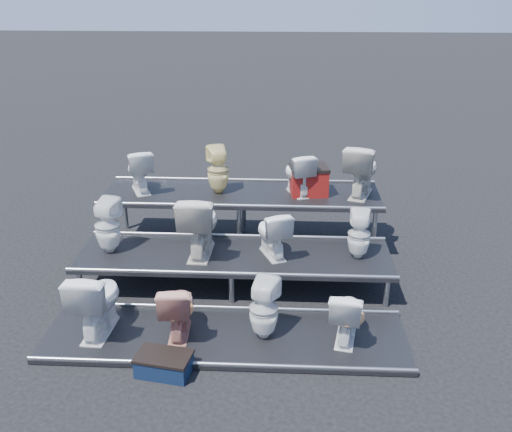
{
  "coord_description": "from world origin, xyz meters",
  "views": [
    {
      "loc": [
        0.65,
        -6.86,
        3.9
      ],
      "look_at": [
        0.29,
        0.1,
        0.98
      ],
      "focal_mm": 40.0,
      "sensor_mm": 36.0,
      "label": 1
    }
  ],
  "objects_px": {
    "toilet_7": "(359,234)",
    "red_crate": "(309,182)",
    "toilet_5": "(199,224)",
    "toilet_8": "(139,170)",
    "toilet_10": "(298,174)",
    "toilet_4": "(108,226)",
    "toilet_2": "(264,309)",
    "toilet_3": "(346,314)",
    "toilet_9": "(218,170)",
    "toilet_1": "(178,308)",
    "toilet_0": "(96,300)",
    "toilet_6": "(272,233)",
    "toilet_11": "(362,170)",
    "step_stool": "(164,365)"
  },
  "relations": [
    {
      "from": "toilet_5",
      "to": "toilet_3",
      "type": "bearing_deg",
      "value": 146.61
    },
    {
      "from": "toilet_7",
      "to": "toilet_10",
      "type": "height_order",
      "value": "toilet_10"
    },
    {
      "from": "toilet_0",
      "to": "toilet_1",
      "type": "xyz_separation_m",
      "value": [
        0.94,
        0.0,
        -0.07
      ]
    },
    {
      "from": "toilet_4",
      "to": "toilet_7",
      "type": "xyz_separation_m",
      "value": [
        3.35,
        0.0,
        -0.05
      ]
    },
    {
      "from": "toilet_3",
      "to": "toilet_9",
      "type": "distance_m",
      "value": 3.24
    },
    {
      "from": "toilet_7",
      "to": "step_stool",
      "type": "height_order",
      "value": "toilet_7"
    },
    {
      "from": "toilet_2",
      "to": "toilet_9",
      "type": "bearing_deg",
      "value": -54.53
    },
    {
      "from": "toilet_0",
      "to": "toilet_11",
      "type": "height_order",
      "value": "toilet_11"
    },
    {
      "from": "toilet_7",
      "to": "red_crate",
      "type": "distance_m",
      "value": 1.47
    },
    {
      "from": "toilet_5",
      "to": "toilet_10",
      "type": "height_order",
      "value": "toilet_10"
    },
    {
      "from": "toilet_11",
      "to": "step_stool",
      "type": "bearing_deg",
      "value": 72.41
    },
    {
      "from": "toilet_0",
      "to": "toilet_3",
      "type": "height_order",
      "value": "toilet_0"
    },
    {
      "from": "toilet_3",
      "to": "toilet_6",
      "type": "relative_size",
      "value": 1.01
    },
    {
      "from": "toilet_3",
      "to": "toilet_10",
      "type": "relative_size",
      "value": 1.02
    },
    {
      "from": "toilet_2",
      "to": "toilet_8",
      "type": "relative_size",
      "value": 1.1
    },
    {
      "from": "toilet_1",
      "to": "toilet_2",
      "type": "bearing_deg",
      "value": 177.39
    },
    {
      "from": "toilet_1",
      "to": "toilet_3",
      "type": "bearing_deg",
      "value": 177.39
    },
    {
      "from": "toilet_4",
      "to": "toilet_9",
      "type": "distance_m",
      "value": 1.91
    },
    {
      "from": "toilet_7",
      "to": "toilet_10",
      "type": "xyz_separation_m",
      "value": [
        -0.79,
        1.3,
        0.39
      ]
    },
    {
      "from": "toilet_2",
      "to": "toilet_11",
      "type": "xyz_separation_m",
      "value": [
        1.35,
        2.6,
        0.83
      ]
    },
    {
      "from": "toilet_1",
      "to": "toilet_9",
      "type": "relative_size",
      "value": 0.95
    },
    {
      "from": "toilet_4",
      "to": "red_crate",
      "type": "distance_m",
      "value": 3.02
    },
    {
      "from": "toilet_7",
      "to": "toilet_4",
      "type": "bearing_deg",
      "value": 6.88
    },
    {
      "from": "toilet_6",
      "to": "toilet_7",
      "type": "relative_size",
      "value": 0.98
    },
    {
      "from": "toilet_5",
      "to": "toilet_9",
      "type": "height_order",
      "value": "toilet_9"
    },
    {
      "from": "toilet_5",
      "to": "toilet_9",
      "type": "relative_size",
      "value": 1.2
    },
    {
      "from": "toilet_2",
      "to": "toilet_4",
      "type": "bearing_deg",
      "value": -12.83
    },
    {
      "from": "toilet_0",
      "to": "toilet_9",
      "type": "height_order",
      "value": "toilet_9"
    },
    {
      "from": "toilet_10",
      "to": "toilet_7",
      "type": "bearing_deg",
      "value": 99.78
    },
    {
      "from": "toilet_0",
      "to": "toilet_1",
      "type": "bearing_deg",
      "value": -176.83
    },
    {
      "from": "toilet_8",
      "to": "step_stool",
      "type": "relative_size",
      "value": 1.19
    },
    {
      "from": "red_crate",
      "to": "step_stool",
      "type": "height_order",
      "value": "red_crate"
    },
    {
      "from": "toilet_2",
      "to": "red_crate",
      "type": "distance_m",
      "value": 2.74
    },
    {
      "from": "toilet_0",
      "to": "toilet_1",
      "type": "distance_m",
      "value": 0.94
    },
    {
      "from": "toilet_10",
      "to": "toilet_4",
      "type": "bearing_deg",
      "value": 5.41
    },
    {
      "from": "toilet_5",
      "to": "toilet_6",
      "type": "bearing_deg",
      "value": -178.21
    },
    {
      "from": "toilet_6",
      "to": "toilet_10",
      "type": "bearing_deg",
      "value": -127.57
    },
    {
      "from": "toilet_5",
      "to": "toilet_8",
      "type": "xyz_separation_m",
      "value": [
        -1.1,
        1.3,
        0.3
      ]
    },
    {
      "from": "toilet_9",
      "to": "toilet_10",
      "type": "height_order",
      "value": "toilet_9"
    },
    {
      "from": "toilet_9",
      "to": "toilet_10",
      "type": "relative_size",
      "value": 1.12
    },
    {
      "from": "toilet_0",
      "to": "toilet_9",
      "type": "distance_m",
      "value": 2.93
    },
    {
      "from": "toilet_5",
      "to": "toilet_11",
      "type": "bearing_deg",
      "value": -148.28
    },
    {
      "from": "toilet_1",
      "to": "toilet_9",
      "type": "distance_m",
      "value": 2.73
    },
    {
      "from": "toilet_10",
      "to": "step_stool",
      "type": "relative_size",
      "value": 1.15
    },
    {
      "from": "toilet_6",
      "to": "toilet_7",
      "type": "height_order",
      "value": "toilet_7"
    },
    {
      "from": "toilet_11",
      "to": "toilet_7",
      "type": "bearing_deg",
      "value": 101.98
    },
    {
      "from": "toilet_8",
      "to": "toilet_10",
      "type": "bearing_deg",
      "value": 156.29
    },
    {
      "from": "toilet_11",
      "to": "toilet_5",
      "type": "bearing_deg",
      "value": 48.55
    },
    {
      "from": "toilet_1",
      "to": "toilet_5",
      "type": "xyz_separation_m",
      "value": [
        0.08,
        1.3,
        0.49
      ]
    },
    {
      "from": "toilet_1",
      "to": "red_crate",
      "type": "height_order",
      "value": "red_crate"
    }
  ]
}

